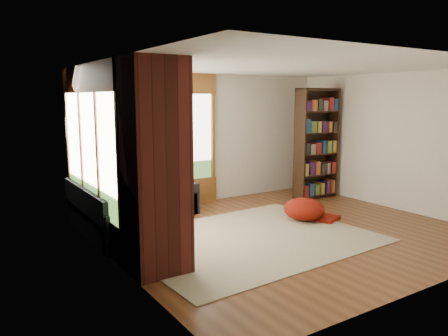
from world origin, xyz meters
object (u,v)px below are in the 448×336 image
pouf (304,208)px  dog_brindle (143,188)px  bookshelf (317,144)px  area_rug (249,239)px  brick_chimney (154,167)px  sectional_sofa (130,207)px  dog_tan (144,178)px

pouf → dog_brindle: (-2.69, 0.73, 0.53)m
bookshelf → dog_brindle: bearing=-173.8°
bookshelf → area_rug: bearing=-152.0°
brick_chimney → pouf: 3.37m
sectional_sofa → pouf: (2.67, -1.37, -0.10)m
area_rug → brick_chimney: bearing=-168.7°
dog_tan → dog_brindle: dog_tan is taller
brick_chimney → sectional_sofa: (0.45, 2.05, -1.00)m
bookshelf → dog_brindle: size_ratio=3.01×
brick_chimney → dog_tan: bearing=71.1°
bookshelf → pouf: bearing=-140.3°
sectional_sofa → bookshelf: 4.19m
pouf → dog_brindle: bearing=164.8°
area_rug → bookshelf: (2.86, 1.52, 1.16)m
brick_chimney → sectional_sofa: size_ratio=1.18×
brick_chimney → area_rug: bearing=11.3°
dog_brindle → area_rug: bearing=-127.3°
area_rug → pouf: bearing=13.4°
area_rug → dog_tan: bearing=118.4°
sectional_sofa → dog_brindle: 0.77m
area_rug → pouf: 1.49m
brick_chimney → dog_brindle: size_ratio=3.37×
sectional_sofa → bookshelf: bearing=-6.0°
bookshelf → dog_tan: 3.85m
bookshelf → pouf: size_ratio=3.25×
bookshelf → brick_chimney: bearing=-157.8°
area_rug → bookshelf: bookshelf is taller
brick_chimney → bookshelf: bearing=22.2°
dog_tan → bookshelf: bearing=-20.1°
sectional_sofa → area_rug: 2.13m
brick_chimney → area_rug: 2.14m
sectional_sofa → dog_brindle: size_ratio=2.85×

